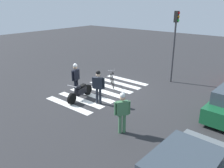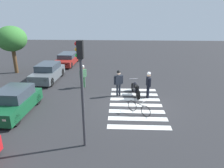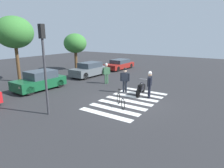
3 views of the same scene
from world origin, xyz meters
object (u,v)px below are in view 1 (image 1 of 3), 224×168
object	(u,v)px
officer_on_foot	(98,84)
traffic_light_pole	(175,36)
pedestrian_bystander	(122,110)
leaning_bicycle	(112,80)
officer_by_motorcycle	(76,76)
police_motorcycle	(80,92)

from	to	relation	value
officer_on_foot	traffic_light_pole	world-z (taller)	traffic_light_pole
pedestrian_bystander	traffic_light_pole	world-z (taller)	traffic_light_pole
leaning_bicycle	officer_on_foot	distance (m)	3.02
officer_by_motorcycle	pedestrian_bystander	xyz separation A→B (m)	(1.81, 4.80, -0.03)
leaning_bicycle	traffic_light_pole	xyz separation A→B (m)	(-3.19, 2.66, 2.75)
officer_on_foot	officer_by_motorcycle	xyz separation A→B (m)	(-0.25, -2.04, -0.02)
police_motorcycle	officer_on_foot	bearing A→B (deg)	99.37
officer_by_motorcycle	pedestrian_bystander	bearing A→B (deg)	69.31
pedestrian_bystander	traffic_light_pole	size ratio (longest dim) A/B	0.39
officer_by_motorcycle	traffic_light_pole	xyz separation A→B (m)	(-5.61, 3.48, 2.03)
leaning_bicycle	officer_on_foot	xyz separation A→B (m)	(2.67, 1.22, 0.74)
leaning_bicycle	traffic_light_pole	world-z (taller)	traffic_light_pole
pedestrian_bystander	officer_on_foot	bearing A→B (deg)	-119.55
police_motorcycle	pedestrian_bystander	distance (m)	4.25
officer_by_motorcycle	leaning_bicycle	bearing A→B (deg)	161.40
officer_on_foot	pedestrian_bystander	size ratio (longest dim) A/B	1.03
leaning_bicycle	officer_by_motorcycle	size ratio (longest dim) A/B	0.67
officer_on_foot	officer_by_motorcycle	bearing A→B (deg)	-96.93
officer_by_motorcycle	traffic_light_pole	world-z (taller)	traffic_light_pole
traffic_light_pole	officer_by_motorcycle	bearing A→B (deg)	-31.79
officer_by_motorcycle	officer_on_foot	bearing A→B (deg)	83.07
police_motorcycle	pedestrian_bystander	size ratio (longest dim) A/B	1.17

